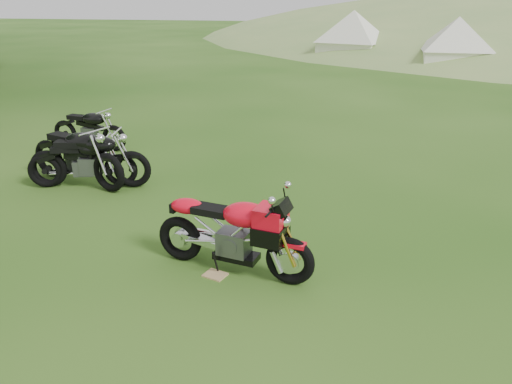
% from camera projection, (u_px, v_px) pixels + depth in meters
% --- Properties ---
extents(ground, '(120.00, 120.00, 0.00)m').
position_uv_depth(ground, '(256.00, 269.00, 6.00)').
color(ground, '#1F4C10').
rests_on(ground, ground).
extents(sport_motorcycle, '(1.96, 0.84, 1.14)m').
position_uv_depth(sport_motorcycle, '(232.00, 227.00, 5.75)').
color(sport_motorcycle, red).
rests_on(sport_motorcycle, ground).
extents(plywood_board, '(0.30, 0.27, 0.02)m').
position_uv_depth(plywood_board, '(215.00, 275.00, 5.84)').
color(plywood_board, tan).
rests_on(plywood_board, ground).
extents(vintage_moto_a, '(2.05, 0.80, 1.05)m').
position_uv_depth(vintage_moto_a, '(89.00, 157.00, 8.36)').
color(vintage_moto_a, black).
rests_on(vintage_moto_a, ground).
extents(vintage_moto_b, '(2.13, 1.14, 1.10)m').
position_uv_depth(vintage_moto_b, '(76.00, 153.00, 8.50)').
color(vintage_moto_b, black).
rests_on(vintage_moto_b, ground).
extents(vintage_moto_c, '(1.82, 0.84, 0.93)m').
position_uv_depth(vintage_moto_c, '(82.00, 161.00, 8.39)').
color(vintage_moto_c, black).
rests_on(vintage_moto_c, ground).
extents(vintage_moto_d, '(1.77, 0.64, 0.91)m').
position_uv_depth(vintage_moto_d, '(88.00, 127.00, 10.54)').
color(vintage_moto_d, black).
rests_on(vintage_moto_d, ground).
extents(tent_left, '(3.60, 3.60, 2.47)m').
position_uv_depth(tent_left, '(353.00, 34.00, 25.21)').
color(tent_left, white).
rests_on(tent_left, ground).
extents(tent_mid, '(2.82, 2.82, 2.36)m').
position_uv_depth(tent_mid, '(456.00, 41.00, 21.78)').
color(tent_mid, white).
rests_on(tent_mid, ground).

